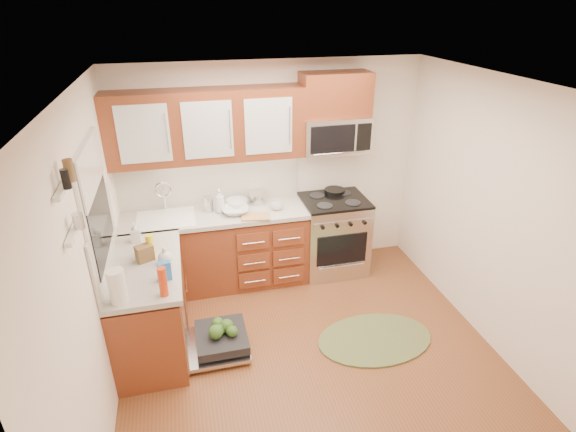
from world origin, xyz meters
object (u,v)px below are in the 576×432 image
object	(u,v)px
microwave	(334,134)
cutting_board	(256,217)
upper_cabinets	(207,126)
dishwasher	(218,341)
sink	(167,229)
cup	(277,205)
range	(333,235)
paper_towel_roll	(117,286)
bowl_a	(235,210)
bowl_b	(237,203)
skillet	(335,191)
stock_pot	(258,198)
rug	(375,339)

from	to	relation	value
microwave	cutting_board	xyz separation A→B (m)	(-0.98, -0.33, -0.76)
upper_cabinets	dishwasher	distance (m)	2.19
sink	cup	size ratio (longest dim) A/B	4.53
range	paper_towel_roll	distance (m)	2.76
upper_cabinets	bowl_a	bearing A→B (deg)	-40.91
range	bowl_b	bearing A→B (deg)	173.29
microwave	cup	bearing A→B (deg)	-165.49
cutting_board	paper_towel_roll	size ratio (longest dim) A/B	1.04
microwave	skillet	distance (m)	0.73
upper_cabinets	stock_pot	bearing A→B (deg)	2.73
dishwasher	bowl_b	size ratio (longest dim) A/B	2.81
bowl_a	rug	bearing A→B (deg)	-48.27
upper_cabinets	stock_pot	xyz separation A→B (m)	(0.52, 0.03, -0.89)
upper_cabinets	dishwasher	xyz separation A→B (m)	(-0.13, -1.27, -1.77)
skillet	bowl_b	world-z (taller)	bowl_b
sink	paper_towel_roll	world-z (taller)	paper_towel_roll
upper_cabinets	cup	world-z (taller)	upper_cabinets
range	stock_pot	size ratio (longest dim) A/B	4.53
skillet	cutting_board	xyz separation A→B (m)	(-1.04, -0.39, -0.04)
range	bowl_a	distance (m)	1.27
stock_pot	rug	bearing A→B (deg)	-60.30
microwave	bowl_a	distance (m)	1.40
rug	bowl_a	bearing A→B (deg)	131.73
cutting_board	bowl_a	distance (m)	0.25
rug	bowl_b	size ratio (longest dim) A/B	4.68
cup	paper_towel_roll	bearing A→B (deg)	-138.83
microwave	cutting_board	size ratio (longest dim) A/B	2.51
upper_cabinets	cup	bearing A→B (deg)	-16.70
dishwasher	bowl_a	bearing A→B (deg)	71.36
dishwasher	bowl_a	xyz separation A→B (m)	(0.36, 1.08, 0.86)
bowl_a	bowl_b	xyz separation A→B (m)	(0.04, 0.19, 0.00)
paper_towel_roll	cup	distance (m)	2.09
dishwasher	bowl_a	size ratio (longest dim) A/B	2.42
sink	dishwasher	distance (m)	1.38
dishwasher	bowl_b	bearing A→B (deg)	72.26
bowl_b	cup	distance (m)	0.47
upper_cabinets	skillet	distance (m)	1.72
microwave	dishwasher	xyz separation A→B (m)	(-1.54, -1.25, -1.60)
rug	paper_towel_roll	size ratio (longest dim) A/B	4.02
dishwasher	skillet	bearing A→B (deg)	39.34
upper_cabinets	bowl_a	distance (m)	0.96
range	cutting_board	world-z (taller)	range
rug	bowl_b	distance (m)	2.11
upper_cabinets	range	distance (m)	1.99
sink	bowl_a	distance (m)	0.77
upper_cabinets	cutting_board	distance (m)	1.09
range	bowl_a	world-z (taller)	bowl_a
sink	paper_towel_roll	bearing A→B (deg)	-103.71
rug	paper_towel_roll	xyz separation A→B (m)	(-2.27, -0.07, 1.06)
microwave	rug	world-z (taller)	microwave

